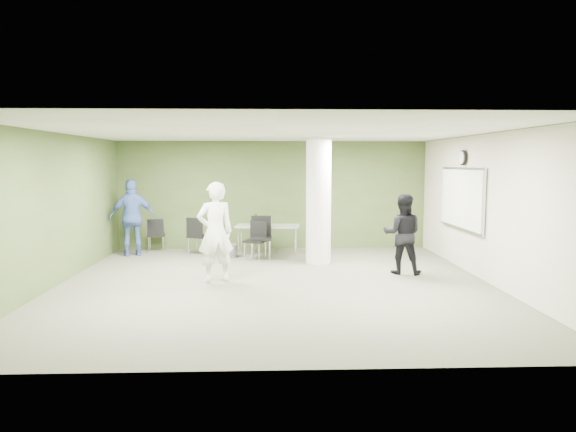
{
  "coord_description": "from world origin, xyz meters",
  "views": [
    {
      "loc": [
        -0.1,
        -9.38,
        2.26
      ],
      "look_at": [
        0.28,
        1.0,
        1.17
      ],
      "focal_mm": 32.0,
      "sensor_mm": 36.0,
      "label": 1
    }
  ],
  "objects_px": {
    "woman_white": "(215,232)",
    "chair_back_left": "(156,232)",
    "man_blue": "(133,218)",
    "folding_table": "(267,227)",
    "man_black": "(402,234)"
  },
  "relations": [
    {
      "from": "chair_back_left",
      "to": "man_blue",
      "type": "bearing_deg",
      "value": 42.38
    },
    {
      "from": "woman_white",
      "to": "man_blue",
      "type": "height_order",
      "value": "woman_white"
    },
    {
      "from": "woman_white",
      "to": "chair_back_left",
      "type": "bearing_deg",
      "value": -82.62
    },
    {
      "from": "man_black",
      "to": "man_blue",
      "type": "xyz_separation_m",
      "value": [
        -5.99,
        2.24,
        0.11
      ]
    },
    {
      "from": "folding_table",
      "to": "woman_white",
      "type": "xyz_separation_m",
      "value": [
        -0.97,
        -2.87,
        0.27
      ]
    },
    {
      "from": "folding_table",
      "to": "man_blue",
      "type": "height_order",
      "value": "man_blue"
    },
    {
      "from": "woman_white",
      "to": "folding_table",
      "type": "bearing_deg",
      "value": -129.98
    },
    {
      "from": "chair_back_left",
      "to": "man_black",
      "type": "height_order",
      "value": "man_black"
    },
    {
      "from": "chair_back_left",
      "to": "man_black",
      "type": "bearing_deg",
      "value": 145.53
    },
    {
      "from": "folding_table",
      "to": "woman_white",
      "type": "bearing_deg",
      "value": -103.59
    },
    {
      "from": "folding_table",
      "to": "chair_back_left",
      "type": "distance_m",
      "value": 2.87
    },
    {
      "from": "man_blue",
      "to": "chair_back_left",
      "type": "bearing_deg",
      "value": -145.84
    },
    {
      "from": "woman_white",
      "to": "man_black",
      "type": "xyz_separation_m",
      "value": [
        3.71,
        0.61,
        -0.14
      ]
    },
    {
      "from": "chair_back_left",
      "to": "folding_table",
      "type": "bearing_deg",
      "value": 161.85
    },
    {
      "from": "chair_back_left",
      "to": "man_black",
      "type": "relative_size",
      "value": 0.52
    }
  ]
}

